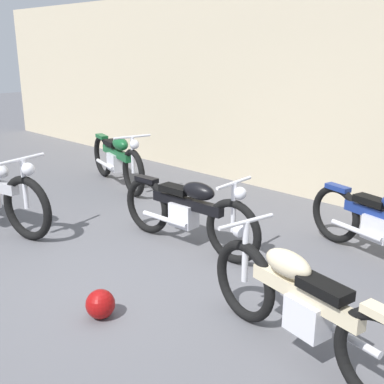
# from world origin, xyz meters

# --- Properties ---
(ground_plane) EXTENTS (40.00, 40.00, 0.00)m
(ground_plane) POSITION_xyz_m (0.00, 0.00, 0.00)
(ground_plane) COLOR #56565B
(building_wall) EXTENTS (18.00, 0.30, 3.12)m
(building_wall) POSITION_xyz_m (0.00, 3.77, 1.56)
(building_wall) COLOR beige
(building_wall) RESTS_ON ground_plane
(helmet) EXTENTS (0.25, 0.25, 0.25)m
(helmet) POSITION_xyz_m (0.36, -0.54, 0.13)
(helmet) COLOR maroon
(helmet) RESTS_ON ground_plane
(motorcycle_cream) EXTENTS (1.97, 0.64, 0.89)m
(motorcycle_cream) POSITION_xyz_m (1.86, 0.18, 0.43)
(motorcycle_cream) COLOR black
(motorcycle_cream) RESTS_ON ground_plane
(motorcycle_black) EXTENTS (2.02, 0.56, 0.90)m
(motorcycle_black) POSITION_xyz_m (-0.16, 1.05, 0.44)
(motorcycle_black) COLOR black
(motorcycle_black) RESTS_ON ground_plane
(motorcycle_blue) EXTENTS (1.92, 0.70, 0.88)m
(motorcycle_blue) POSITION_xyz_m (1.60, 2.21, 0.42)
(motorcycle_blue) COLOR black
(motorcycle_blue) RESTS_ON ground_plane
(motorcycle_green) EXTENTS (2.05, 0.81, 0.94)m
(motorcycle_green) POSITION_xyz_m (-2.77, 2.05, 0.45)
(motorcycle_green) COLOR black
(motorcycle_green) RESTS_ON ground_plane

